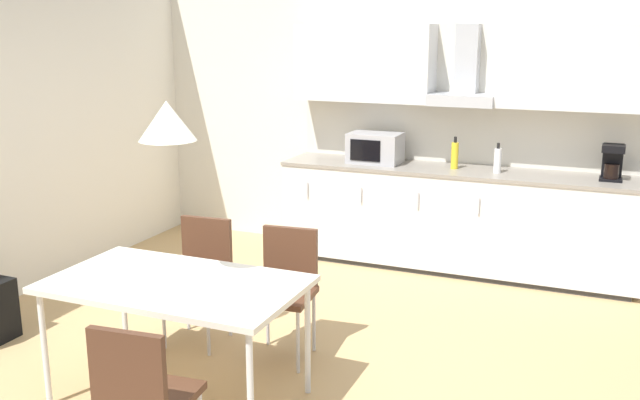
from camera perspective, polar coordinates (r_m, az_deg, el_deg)
ground_plane at (r=4.82m, az=-4.73°, el=-13.40°), size 7.37×8.37×0.02m
wall_back at (r=6.98m, az=5.88°, el=7.27°), size 5.89×0.10×2.82m
kitchen_counter at (r=6.63m, az=10.73°, el=-1.48°), size 3.21×0.65×0.94m
backsplash_tile at (r=6.77m, az=11.54°, el=5.14°), size 3.19×0.02×0.54m
upper_wall_cabinets at (r=6.56m, az=11.54°, el=10.46°), size 3.19×0.40×0.71m
microwave at (r=6.69m, az=4.44°, el=4.18°), size 0.48×0.35×0.28m
coffee_maker at (r=6.39m, az=22.35°, el=2.82°), size 0.18×0.19×0.30m
bottle_white at (r=6.40m, az=14.01°, el=3.11°), size 0.06×0.06×0.26m
bottle_yellow at (r=6.50m, az=10.73°, el=3.55°), size 0.07×0.07×0.29m
dining_table at (r=4.25m, az=-11.48°, el=-6.98°), size 1.47×0.85×0.75m
chair_near_right at (r=3.54m, az=-14.13°, el=-14.54°), size 0.43×0.43×0.87m
chair_far_left at (r=5.11m, az=-9.49°, el=-5.33°), size 0.43×0.43×0.87m
chair_far_right at (r=4.81m, az=-2.76°, el=-6.39°), size 0.44×0.44×0.87m
pendant_lamp at (r=4.01m, az=-12.14°, el=6.21°), size 0.32×0.32×0.22m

